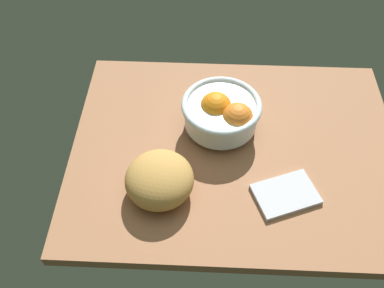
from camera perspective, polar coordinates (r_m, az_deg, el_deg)
ground_plane at (r=106.55cm, az=5.77°, el=-0.93°), size 80.66×62.15×3.00cm
fruit_bowl at (r=104.78cm, az=4.13°, el=4.20°), size 19.69×19.69×10.80cm
bread_loaf at (r=94.07cm, az=-4.40°, el=-4.77°), size 17.64×17.88×8.86cm
napkin_folded at (r=98.57cm, az=12.46°, el=-6.61°), size 16.29×13.85×1.11cm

